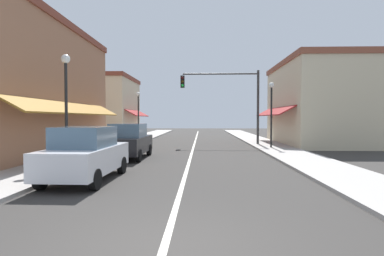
{
  "coord_description": "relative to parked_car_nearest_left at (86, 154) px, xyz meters",
  "views": [
    {
      "loc": [
        0.6,
        -4.6,
        2.05
      ],
      "look_at": [
        -0.03,
        15.06,
        1.42
      ],
      "focal_mm": 29.0,
      "sensor_mm": 36.0,
      "label": 1
    }
  ],
  "objects": [
    {
      "name": "parked_car_nearest_left",
      "position": [
        0.0,
        0.0,
        0.0
      ],
      "size": [
        1.85,
        4.14,
        1.77
      ],
      "rotation": [
        0.0,
        0.0,
        -0.02
      ],
      "color": "silver",
      "rests_on": "ground"
    },
    {
      "name": "street_lamp_left_near",
      "position": [
        -1.75,
        2.51,
        2.26
      ],
      "size": [
        0.36,
        0.36,
        4.63
      ],
      "color": "black",
      "rests_on": "ground"
    },
    {
      "name": "storefront_right_block",
      "position": [
        12.88,
        14.65,
        2.36
      ],
      "size": [
        7.1,
        10.2,
        6.46
      ],
      "color": "beige",
      "rests_on": "ground"
    },
    {
      "name": "ground_plane",
      "position": [
        3.19,
        12.65,
        -0.88
      ],
      "size": [
        80.0,
        80.0,
        0.0
      ],
      "primitive_type": "plane",
      "color": "#33302D"
    },
    {
      "name": "traffic_signal_mast_arm",
      "position": [
        5.91,
        13.39,
        3.02
      ],
      "size": [
        5.9,
        0.5,
        5.62
      ],
      "color": "#333333",
      "rests_on": "ground"
    },
    {
      "name": "storefront_far_left",
      "position": [
        -5.92,
        22.65,
        2.33
      ],
      "size": [
        5.93,
        8.2,
        6.41
      ],
      "color": "beige",
      "rests_on": "ground"
    },
    {
      "name": "storefront_left_block",
      "position": [
        -6.57,
        6.65,
        2.84
      ],
      "size": [
        7.22,
        14.2,
        7.43
      ],
      "color": "#9E6B4C",
      "rests_on": "ground"
    },
    {
      "name": "sidewalk_right",
      "position": [
        8.69,
        12.65,
        -0.82
      ],
      "size": [
        2.6,
        56.0,
        0.12
      ],
      "primitive_type": "cube",
      "color": "#A39E99",
      "rests_on": "ground"
    },
    {
      "name": "street_lamp_left_far",
      "position": [
        -1.95,
        17.8,
        2.12
      ],
      "size": [
        0.36,
        0.36,
        4.39
      ],
      "color": "black",
      "rests_on": "ground"
    },
    {
      "name": "lane_center_stripe",
      "position": [
        3.19,
        12.65,
        -0.88
      ],
      "size": [
        0.14,
        52.0,
        0.01
      ],
      "primitive_type": "cube",
      "color": "silver",
      "rests_on": "ground"
    },
    {
      "name": "street_lamp_right_mid",
      "position": [
        8.38,
        10.73,
        2.13
      ],
      "size": [
        0.36,
        0.36,
        4.42
      ],
      "color": "black",
      "rests_on": "ground"
    },
    {
      "name": "sidewalk_left",
      "position": [
        -2.31,
        12.65,
        -0.82
      ],
      "size": [
        2.6,
        56.0,
        0.12
      ],
      "primitive_type": "cube",
      "color": "#A39E99",
      "rests_on": "ground"
    },
    {
      "name": "parked_car_second_left",
      "position": [
        0.06,
        5.63,
        0.0
      ],
      "size": [
        1.81,
        4.12,
        1.77
      ],
      "rotation": [
        0.0,
        0.0,
        -0.01
      ],
      "color": "black",
      "rests_on": "ground"
    }
  ]
}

